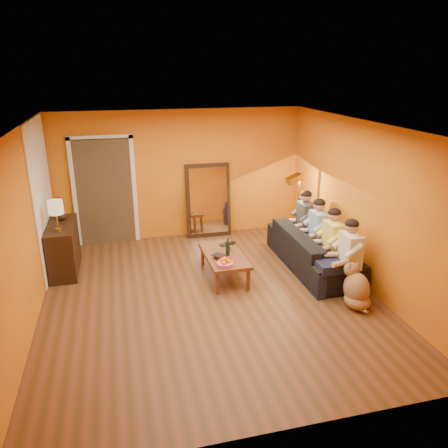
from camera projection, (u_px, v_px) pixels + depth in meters
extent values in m
cube|color=brown|center=(210.00, 297.00, 6.76)|extent=(5.00, 5.50, 0.00)
cube|color=white|center=(208.00, 127.00, 5.88)|extent=(5.00, 5.50, 0.00)
cube|color=#BF5A16|center=(180.00, 175.00, 8.83)|extent=(5.00, 0.00, 2.60)
cube|color=#BF5A16|center=(24.00, 233.00, 5.75)|extent=(0.00, 5.50, 2.60)
cube|color=#BF5A16|center=(363.00, 205.00, 6.90)|extent=(0.00, 5.50, 2.60)
cube|color=white|center=(43.00, 197.00, 7.35)|extent=(0.02, 1.90, 2.58)
cube|color=#3F2D19|center=(105.00, 191.00, 8.64)|extent=(1.06, 0.30, 2.10)
cube|color=white|center=(74.00, 194.00, 8.40)|extent=(0.08, 0.06, 2.20)
cube|color=white|center=(135.00, 190.00, 8.67)|extent=(0.08, 0.06, 2.20)
cube|color=white|center=(100.00, 137.00, 8.17)|extent=(1.22, 0.06, 0.08)
cube|color=black|center=(208.00, 200.00, 9.03)|extent=(0.92, 0.27, 1.51)
cube|color=white|center=(209.00, 201.00, 8.99)|extent=(0.78, 0.21, 1.35)
cube|color=black|center=(64.00, 248.00, 7.52)|extent=(0.44, 1.18, 0.85)
imported|color=black|center=(313.00, 249.00, 7.69)|extent=(2.28, 0.89, 0.67)
cylinder|color=black|center=(228.00, 246.00, 7.19)|extent=(0.07, 0.07, 0.31)
imported|color=#B27F3F|center=(229.00, 248.00, 7.40)|extent=(0.11, 0.11, 0.08)
imported|color=black|center=(229.00, 245.00, 7.63)|extent=(0.35, 0.28, 0.02)
imported|color=black|center=(216.00, 259.00, 7.04)|extent=(0.22, 0.28, 0.03)
imported|color=#9E1D12|center=(217.00, 258.00, 7.05)|extent=(0.24, 0.30, 0.02)
imported|color=black|center=(216.00, 257.00, 7.02)|extent=(0.27, 0.27, 0.02)
imported|color=black|center=(61.00, 215.00, 7.57)|extent=(0.17, 0.17, 0.18)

